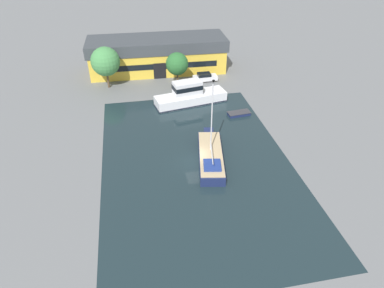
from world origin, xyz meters
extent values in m
plane|color=slate|center=(0.00, 0.00, 0.00)|extent=(440.00, 440.00, 0.00)
cube|color=#19282D|center=(0.00, 0.00, 0.00)|extent=(24.09, 38.13, 0.01)
cube|color=gold|center=(-1.42, 32.40, 2.22)|extent=(26.73, 9.33, 4.45)
cube|color=#383D42|center=(-1.42, 32.40, 5.55)|extent=(27.53, 9.61, 2.20)
cube|color=black|center=(-1.54, 28.07, 1.56)|extent=(2.40, 0.12, 3.11)
cube|color=black|center=(-1.54, 28.08, 2.45)|extent=(22.52, 0.65, 1.11)
cylinder|color=brown|center=(1.19, 23.36, 1.53)|extent=(0.33, 0.33, 3.06)
sphere|color=#28602D|center=(1.19, 23.36, 4.58)|extent=(4.04, 4.04, 4.04)
cylinder|color=brown|center=(-11.36, 25.75, 1.53)|extent=(0.37, 0.37, 3.07)
sphere|color=#428447|center=(-11.36, 25.75, 5.01)|extent=(5.18, 5.18, 5.18)
cube|color=silver|center=(6.80, 25.17, 0.68)|extent=(4.75, 2.12, 0.80)
cube|color=black|center=(6.61, 25.16, 1.36)|extent=(2.51, 1.78, 0.56)
cube|color=black|center=(7.84, 25.22, 1.33)|extent=(0.11, 1.52, 0.45)
cylinder|color=black|center=(8.21, 26.09, 0.30)|extent=(0.61, 0.23, 0.60)
cylinder|color=black|center=(8.29, 24.39, 0.30)|extent=(0.61, 0.23, 0.60)
cylinder|color=black|center=(5.31, 25.95, 0.30)|extent=(0.61, 0.23, 0.60)
cylinder|color=black|center=(5.40, 24.25, 0.30)|extent=(0.61, 0.23, 0.60)
cube|color=#19234C|center=(1.94, 0.01, 0.62)|extent=(4.83, 10.73, 1.23)
cube|color=#19234C|center=(2.97, 5.69, 0.62)|extent=(1.56, 1.42, 1.23)
cube|color=tan|center=(1.94, 0.01, 1.27)|extent=(4.63, 10.30, 0.08)
cylinder|color=silver|center=(2.08, 0.77, 5.88)|extent=(0.16, 0.16, 9.12)
cylinder|color=silver|center=(1.66, -1.52, 2.41)|extent=(0.95, 4.61, 0.12)
cube|color=navy|center=(1.43, -2.80, 1.46)|extent=(2.49, 2.62, 0.30)
cube|color=white|center=(2.41, 16.66, 0.84)|extent=(12.49, 5.53, 1.66)
cube|color=black|center=(2.41, 16.66, 0.15)|extent=(12.62, 5.61, 0.18)
cube|color=silver|center=(1.82, 16.55, 2.84)|extent=(4.96, 3.22, 2.35)
cube|color=black|center=(1.82, 16.55, 3.08)|extent=(5.06, 3.30, 0.75)
cube|color=#19234C|center=(9.25, 11.11, 0.23)|extent=(3.62, 1.86, 0.44)
cube|color=#333338|center=(9.25, 11.11, 0.49)|extent=(3.77, 1.96, 0.08)
camera|label=1|loc=(-7.20, -34.79, 26.92)|focal=32.00mm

